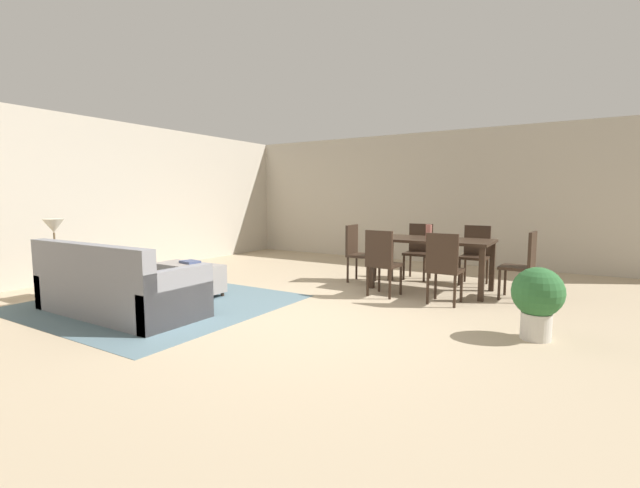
% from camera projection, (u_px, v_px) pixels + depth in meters
% --- Properties ---
extents(ground_plane, '(10.80, 10.80, 0.00)m').
position_uv_depth(ground_plane, '(300.00, 318.00, 4.87)').
color(ground_plane, tan).
extents(wall_back, '(9.00, 0.12, 2.70)m').
position_uv_depth(wall_back, '(436.00, 198.00, 8.95)').
color(wall_back, '#BCB2A0').
rests_on(wall_back, ground_plane).
extents(wall_left, '(0.12, 11.00, 2.70)m').
position_uv_depth(wall_left, '(103.00, 198.00, 7.51)').
color(wall_left, '#BCB2A0').
rests_on(wall_left, ground_plane).
extents(area_rug, '(3.00, 2.80, 0.01)m').
position_uv_depth(area_rug, '(159.00, 303.00, 5.59)').
color(area_rug, slate).
rests_on(area_rug, ground_plane).
extents(couch, '(2.12, 0.91, 0.86)m').
position_uv_depth(couch, '(117.00, 290.00, 5.04)').
color(couch, gray).
rests_on(couch, ground_plane).
extents(ottoman_table, '(1.02, 0.46, 0.44)m').
position_uv_depth(ottoman_table, '(189.00, 277.00, 6.03)').
color(ottoman_table, gray).
rests_on(ottoman_table, ground_plane).
extents(side_table, '(0.40, 0.40, 0.55)m').
position_uv_depth(side_table, '(56.00, 267.00, 5.76)').
color(side_table, olive).
rests_on(side_table, ground_plane).
extents(table_lamp, '(0.26, 0.26, 0.53)m').
position_uv_depth(table_lamp, '(54.00, 228.00, 5.70)').
color(table_lamp, brown).
rests_on(table_lamp, side_table).
extents(dining_table, '(1.70, 0.85, 0.76)m').
position_uv_depth(dining_table, '(432.00, 245.00, 6.33)').
color(dining_table, '#332319').
rests_on(dining_table, ground_plane).
extents(dining_chair_near_left, '(0.43, 0.43, 0.92)m').
position_uv_depth(dining_chair_near_left, '(382.00, 259.00, 5.90)').
color(dining_chair_near_left, '#332319').
rests_on(dining_chair_near_left, ground_plane).
extents(dining_chair_near_right, '(0.40, 0.40, 0.92)m').
position_uv_depth(dining_chair_near_right, '(444.00, 264.00, 5.45)').
color(dining_chair_near_right, '#332319').
rests_on(dining_chair_near_right, ground_plane).
extents(dining_chair_far_left, '(0.41, 0.41, 0.92)m').
position_uv_depth(dining_chair_far_left, '(419.00, 248.00, 7.22)').
color(dining_chair_far_left, '#332319').
rests_on(dining_chair_far_left, ground_plane).
extents(dining_chair_far_right, '(0.41, 0.41, 0.92)m').
position_uv_depth(dining_chair_far_right, '(475.00, 251.00, 6.77)').
color(dining_chair_far_right, '#332319').
rests_on(dining_chair_far_right, ground_plane).
extents(dining_chair_head_east, '(0.42, 0.42, 0.92)m').
position_uv_depth(dining_chair_head_east, '(524.00, 262.00, 5.69)').
color(dining_chair_head_east, '#332319').
rests_on(dining_chair_head_east, ground_plane).
extents(dining_chair_head_west, '(0.42, 0.42, 0.92)m').
position_uv_depth(dining_chair_head_west, '(357.00, 250.00, 6.97)').
color(dining_chair_head_west, '#332319').
rests_on(dining_chair_head_west, ground_plane).
extents(vase_centerpiece, '(0.09, 0.09, 0.21)m').
position_uv_depth(vase_centerpiece, '(429.00, 232.00, 6.31)').
color(vase_centerpiece, '#B26659').
rests_on(vase_centerpiece, dining_table).
extents(book_on_ottoman, '(0.29, 0.24, 0.03)m').
position_uv_depth(book_on_ottoman, '(190.00, 262.00, 6.09)').
color(book_on_ottoman, '#3F4C72').
rests_on(book_on_ottoman, ottoman_table).
extents(potted_plant, '(0.48, 0.48, 0.70)m').
position_uv_depth(potted_plant, '(538.00, 297.00, 4.13)').
color(potted_plant, beige).
rests_on(potted_plant, ground_plane).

